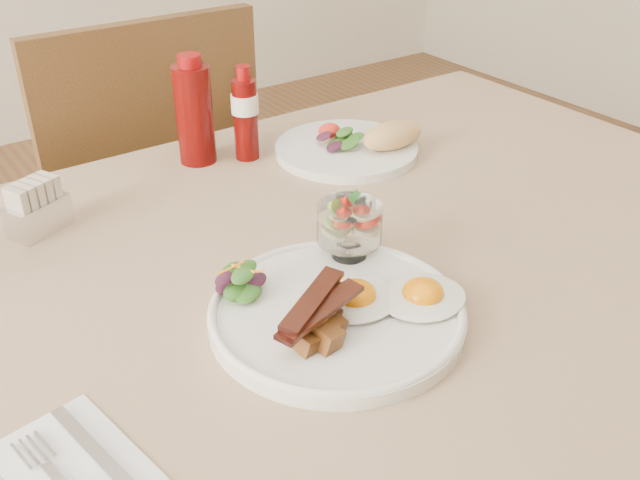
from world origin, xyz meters
TOP-DOWN VIEW (x-y plane):
  - table at (0.00, 0.00)m, footprint 1.33×0.88m
  - chair_far at (0.00, 0.66)m, footprint 0.42×0.42m
  - main_plate at (-0.08, -0.12)m, footprint 0.28×0.28m
  - fried_eggs at (-0.02, -0.14)m, footprint 0.17×0.13m
  - bacon_potato_pile at (-0.12, -0.15)m, footprint 0.11×0.08m
  - side_salad at (-0.15, -0.04)m, footprint 0.07×0.06m
  - fruit_cup at (-0.00, -0.04)m, footprint 0.08×0.08m
  - second_plate at (0.21, 0.22)m, footprint 0.23×0.23m
  - ketchup_bottle at (-0.01, 0.35)m, footprint 0.06×0.06m
  - hot_sauce_bottle at (0.06, 0.31)m, footprint 0.05×0.05m
  - sugar_caddy at (-0.28, 0.27)m, footprint 0.09×0.07m
  - napkin_cutlery at (-0.38, -0.17)m, footprint 0.13×0.19m

SIDE VIEW (x-z plane):
  - chair_far at x=0.00m, z-range 0.06..0.99m
  - table at x=0.00m, z-range 0.29..1.04m
  - napkin_cutlery at x=-0.38m, z-range 0.75..0.76m
  - main_plate at x=-0.08m, z-range 0.75..0.77m
  - second_plate at x=0.21m, z-range 0.74..0.80m
  - fried_eggs at x=-0.02m, z-range 0.76..0.79m
  - side_salad at x=-0.15m, z-range 0.77..0.80m
  - sugar_caddy at x=-0.28m, z-range 0.75..0.82m
  - bacon_potato_pile at x=-0.12m, z-range 0.77..0.81m
  - fruit_cup at x=0.00m, z-range 0.77..0.85m
  - hot_sauce_bottle at x=0.06m, z-range 0.75..0.90m
  - ketchup_bottle at x=-0.01m, z-range 0.75..0.92m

